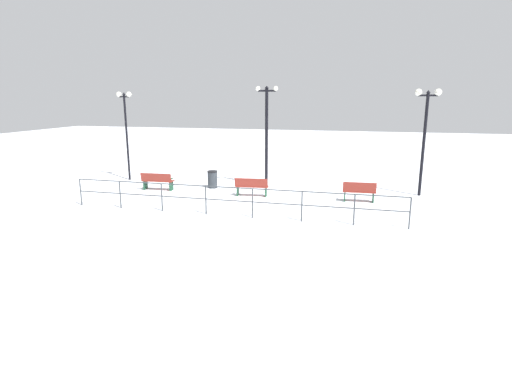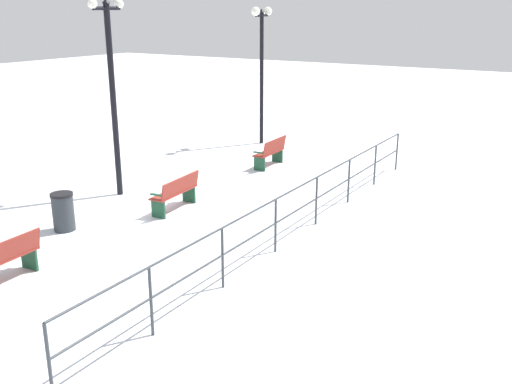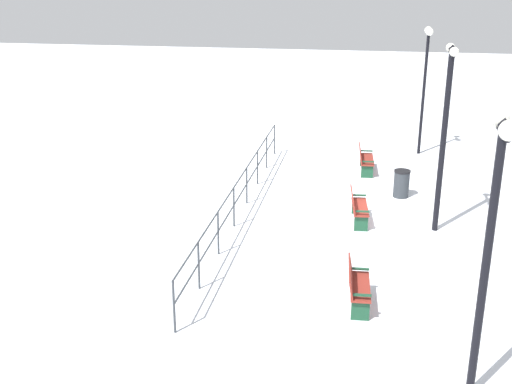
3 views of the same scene
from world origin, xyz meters
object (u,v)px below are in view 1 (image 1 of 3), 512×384
Objects in this scene: bench_third at (157,181)px; lamppost_near at (426,123)px; lamppost_far at (126,118)px; trash_bin at (212,179)px; bench_nearest at (359,191)px; bench_second at (252,186)px; lamppost_middle at (267,127)px.

bench_third is 13.02m from lamppost_near.
lamppost_far is 5.48× the size of trash_bin.
bench_third is at bearing 87.29° from bench_nearest.
bench_second reaches higher than bench_third.
bench_second is 4.89m from bench_third.
lamppost_middle is 7.90m from lamppost_far.
bench_second reaches higher than trash_bin.
bench_third is at bearing 115.96° from trash_bin.
lamppost_middle is (2.03, 4.67, 2.60)m from bench_nearest.
lamppost_near reaches higher than bench_third.
lamppost_near reaches higher than trash_bin.
lamppost_middle reaches higher than bench_third.
lamppost_middle is 3.82m from trash_bin.
bench_second is 8.50m from lamppost_far.
lamppost_middle is at bearing -10.45° from bench_second.
trash_bin is (1.18, 7.30, -0.04)m from bench_nearest.
bench_second is 0.32× the size of lamppost_near.
lamppost_middle is at bearing -72.05° from trash_bin.
lamppost_near is (2.05, -12.52, 2.91)m from bench_third.
bench_second is 0.98× the size of bench_third.
bench_third is 0.33× the size of lamppost_near.
lamppost_middle is at bearing -71.00° from bench_third.
lamppost_near is at bearing -85.16° from trash_bin.
bench_nearest is 13.06m from lamppost_far.
bench_nearest is 7.39m from trash_bin.
trash_bin is at bearing 56.71° from bench_second.
bench_nearest reaches higher than bench_third.
lamppost_middle is 5.77× the size of trash_bin.
lamppost_middle reaches higher than lamppost_far.
bench_third is 4.54m from lamppost_far.
trash_bin is (-0.85, 2.63, -2.64)m from lamppost_middle.
lamppost_near reaches higher than bench_nearest.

